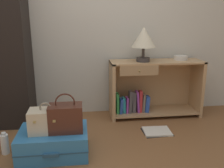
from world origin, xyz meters
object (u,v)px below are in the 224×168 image
(handbag, at_px, (66,118))
(bowl, at_px, (181,58))
(table_lamp, at_px, (144,39))
(bookshelf, at_px, (151,89))
(bottle, at_px, (5,144))
(train_case, at_px, (46,121))
(open_book_on_floor, at_px, (157,131))
(suitcase_large, at_px, (54,142))

(handbag, bearing_deg, bowl, 31.62)
(table_lamp, bearing_deg, bookshelf, 18.30)
(table_lamp, height_order, bottle, table_lamp)
(bookshelf, height_order, table_lamp, table_lamp)
(bookshelf, xyz_separation_m, train_case, (-1.24, -0.88, -0.01))
(bowl, bearing_deg, bookshelf, -178.05)
(bottle, distance_m, open_book_on_floor, 1.61)
(table_lamp, height_order, open_book_on_floor, table_lamp)
(bowl, distance_m, suitcase_large, 1.91)
(train_case, height_order, handbag, handbag)
(table_lamp, bearing_deg, open_book_on_floor, -82.51)
(table_lamp, bearing_deg, suitcase_large, -142.47)
(suitcase_large, xyz_separation_m, bottle, (-0.47, 0.06, -0.02))
(table_lamp, distance_m, suitcase_large, 1.61)
(bottle, height_order, open_book_on_floor, bottle)
(table_lamp, bearing_deg, bottle, -153.75)
(train_case, xyz_separation_m, bottle, (-0.41, 0.08, -0.25))
(table_lamp, distance_m, handbag, 1.41)
(suitcase_large, xyz_separation_m, handbag, (0.13, -0.02, 0.25))
(bookshelf, height_order, bottle, bookshelf)
(suitcase_large, bearing_deg, handbag, -9.98)
(suitcase_large, bearing_deg, table_lamp, 37.53)
(handbag, bearing_deg, bookshelf, 39.60)
(suitcase_large, distance_m, bottle, 0.47)
(suitcase_large, distance_m, open_book_on_floor, 1.17)
(bowl, relative_size, bottle, 0.81)
(handbag, distance_m, bottle, 0.66)
(bookshelf, height_order, suitcase_large, bookshelf)
(bookshelf, distance_m, train_case, 1.52)
(table_lamp, height_order, bowl, table_lamp)
(handbag, bearing_deg, open_book_on_floor, 18.92)
(table_lamp, relative_size, open_book_on_floor, 1.27)
(table_lamp, distance_m, bottle, 1.93)
(train_case, bearing_deg, table_lamp, 36.86)
(bottle, xyz_separation_m, open_book_on_floor, (1.59, 0.26, -0.09))
(open_book_on_floor, bearing_deg, suitcase_large, -164.15)
(table_lamp, distance_m, open_book_on_floor, 1.13)
(handbag, distance_m, open_book_on_floor, 1.11)
(handbag, relative_size, bottle, 1.67)
(suitcase_large, relative_size, bottle, 2.96)
(suitcase_large, relative_size, handbag, 1.77)
(train_case, bearing_deg, bottle, 169.05)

